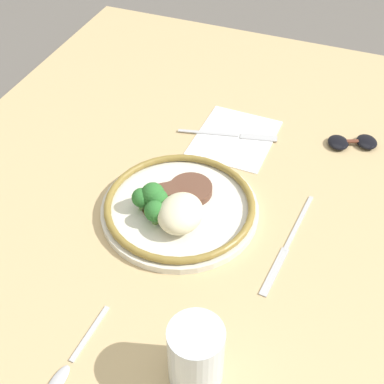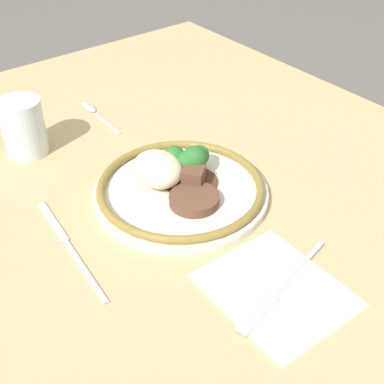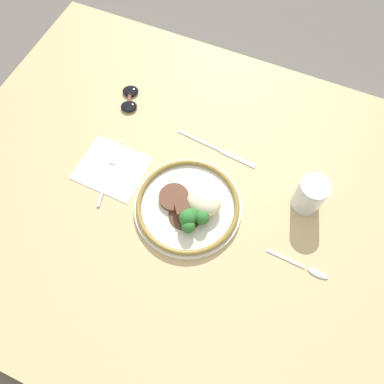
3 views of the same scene
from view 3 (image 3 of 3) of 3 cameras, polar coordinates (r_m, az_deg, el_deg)
The scene contains 9 objects.
ground_plane at distance 0.97m, azimuth -1.47°, elevation -1.79°, with size 8.00×8.00×0.00m, color #5B5651.
dining_table at distance 0.95m, azimuth -1.50°, elevation -1.21°, with size 1.24×1.01×0.05m.
napkin at distance 0.98m, azimuth -12.12°, elevation 3.48°, with size 0.17×0.15×0.00m.
plate at distance 0.89m, azimuth -0.37°, elevation -2.23°, with size 0.26×0.26×0.06m.
juice_glass at distance 0.92m, azimuth 17.51°, elevation -0.47°, with size 0.07×0.07×0.10m.
fork at distance 0.98m, azimuth -12.25°, elevation 3.88°, with size 0.05×0.19×0.00m.
knife at distance 0.99m, azimuth 4.14°, elevation 6.43°, with size 0.23×0.03×0.00m.
spoon at distance 0.90m, azimuth 17.49°, elevation -11.23°, with size 0.15×0.02×0.01m.
sunglasses at distance 1.09m, azimuth -9.48°, elevation 13.86°, with size 0.08×0.10×0.01m.
Camera 3 is at (0.18, -0.35, 0.88)m, focal length 35.00 mm.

